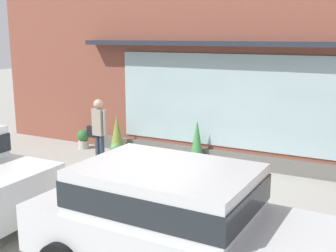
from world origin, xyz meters
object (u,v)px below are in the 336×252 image
object	(u,v)px
pedestrian_with_handbag	(99,129)
potted_plant_trailing_edge	(83,139)
potted_plant_window_center	(197,143)
fire_hydrant	(116,161)
parked_car_silver	(174,218)
potted_plant_by_entrance	(117,135)

from	to	relation	value
pedestrian_with_handbag	potted_plant_trailing_edge	xyz separation A→B (m)	(-1.63, 1.38, -0.73)
potted_plant_trailing_edge	potted_plant_window_center	world-z (taller)	potted_plant_window_center
pedestrian_with_handbag	potted_plant_window_center	xyz separation A→B (m)	(1.98, 1.52, -0.47)
fire_hydrant	potted_plant_window_center	world-z (taller)	potted_plant_window_center
fire_hydrant	potted_plant_window_center	size ratio (longest dim) A/B	0.75
parked_car_silver	fire_hydrant	bearing A→B (deg)	136.46
pedestrian_with_handbag	potted_plant_by_entrance	distance (m)	1.56
parked_car_silver	potted_plant_trailing_edge	size ratio (longest dim) A/B	7.47
potted_plant_trailing_edge	potted_plant_window_center	xyz separation A→B (m)	(3.60, 0.14, 0.27)
pedestrian_with_handbag	potted_plant_trailing_edge	distance (m)	2.26
fire_hydrant	potted_plant_trailing_edge	xyz separation A→B (m)	(-2.44, 1.84, -0.14)
potted_plant_by_entrance	potted_plant_trailing_edge	bearing A→B (deg)	-178.40
fire_hydrant	parked_car_silver	size ratio (longest dim) A/B	0.21
parked_car_silver	potted_plant_by_entrance	world-z (taller)	parked_car_silver
parked_car_silver	potted_plant_trailing_edge	world-z (taller)	parked_car_silver
pedestrian_with_handbag	potted_plant_by_entrance	world-z (taller)	pedestrian_with_handbag
potted_plant_trailing_edge	potted_plant_by_entrance	xyz separation A→B (m)	(1.19, 0.03, 0.23)
fire_hydrant	potted_plant_window_center	bearing A→B (deg)	59.68
fire_hydrant	potted_plant_window_center	distance (m)	2.30
pedestrian_with_handbag	potted_plant_by_entrance	size ratio (longest dim) A/B	1.62
potted_plant_trailing_edge	potted_plant_by_entrance	world-z (taller)	potted_plant_by_entrance
potted_plant_by_entrance	potted_plant_window_center	world-z (taller)	potted_plant_window_center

